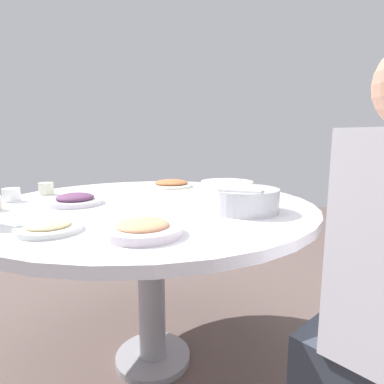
# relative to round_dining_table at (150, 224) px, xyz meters

# --- Properties ---
(ground) EXTENTS (8.00, 8.00, 0.00)m
(ground) POSITION_rel_round_dining_table_xyz_m (0.00, 0.00, -0.66)
(ground) COLOR brown
(round_dining_table) EXTENTS (1.39, 1.39, 0.75)m
(round_dining_table) POSITION_rel_round_dining_table_xyz_m (0.00, 0.00, 0.00)
(round_dining_table) COLOR #99999E
(round_dining_table) RESTS_ON ground
(rice_bowl) EXTENTS (0.26, 0.26, 0.10)m
(rice_bowl) POSITION_rel_round_dining_table_xyz_m (0.01, -0.41, 0.14)
(rice_bowl) COLOR #B2B5BA
(rice_bowl) RESTS_ON round_dining_table
(soup_bowl) EXTENTS (0.25, 0.27, 0.07)m
(soup_bowl) POSITION_rel_round_dining_table_xyz_m (0.32, -0.24, 0.13)
(soup_bowl) COLOR white
(soup_bowl) RESTS_ON round_dining_table
(dish_eggplant) EXTENTS (0.23, 0.23, 0.05)m
(dish_eggplant) POSITION_rel_round_dining_table_xyz_m (-0.16, 0.26, 0.11)
(dish_eggplant) COLOR silver
(dish_eggplant) RESTS_ON round_dining_table
(dish_tofu_braise) EXTENTS (0.24, 0.24, 0.04)m
(dish_tofu_braise) POSITION_rel_round_dining_table_xyz_m (0.44, 0.13, 0.11)
(dish_tofu_braise) COLOR silver
(dish_tofu_braise) RESTS_ON round_dining_table
(dish_noodles) EXTENTS (0.19, 0.19, 0.03)m
(dish_noodles) POSITION_rel_round_dining_table_xyz_m (-0.49, 0.03, 0.11)
(dish_noodles) COLOR silver
(dish_noodles) RESTS_ON round_dining_table
(dish_shrimp) EXTENTS (0.23, 0.23, 0.04)m
(dish_shrimp) POSITION_rel_round_dining_table_xyz_m (-0.40, -0.24, 0.11)
(dish_shrimp) COLOR silver
(dish_shrimp) RESTS_ON round_dining_table
(tea_cup_near) EXTENTS (0.07, 0.07, 0.06)m
(tea_cup_near) POSITION_rel_round_dining_table_xyz_m (-0.05, 0.57, 0.12)
(tea_cup_near) COLOR silver
(tea_cup_near) RESTS_ON round_dining_table
(tea_cup_side) EXTENTS (0.07, 0.07, 0.06)m
(tea_cup_side) POSITION_rel_round_dining_table_xyz_m (-0.24, 0.56, 0.12)
(tea_cup_side) COLOR white
(tea_cup_side) RESTS_ON round_dining_table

